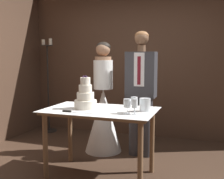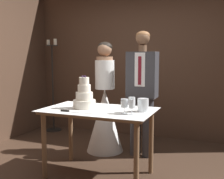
{
  "view_description": "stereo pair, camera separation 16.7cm",
  "coord_description": "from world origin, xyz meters",
  "views": [
    {
      "loc": [
        1.09,
        -2.88,
        1.41
      ],
      "look_at": [
        -0.1,
        0.5,
        0.98
      ],
      "focal_mm": 45.0,
      "sensor_mm": 36.0,
      "label": 1
    },
    {
      "loc": [
        1.25,
        -2.82,
        1.41
      ],
      "look_at": [
        -0.1,
        0.5,
        0.98
      ],
      "focal_mm": 45.0,
      "sensor_mm": 36.0,
      "label": 2
    }
  ],
  "objects": [
    {
      "name": "candle_stand",
      "position": [
        -1.75,
        1.62,
        0.78
      ],
      "size": [
        0.28,
        0.28,
        1.73
      ],
      "color": "black",
      "rests_on": "ground_plane"
    },
    {
      "name": "wine_glass_middle",
      "position": [
        0.26,
        -0.04,
        0.91
      ],
      "size": [
        0.08,
        0.08,
        0.16
      ],
      "color": "silver",
      "rests_on": "cake_table"
    },
    {
      "name": "ground_plane",
      "position": [
        0.0,
        0.0,
        0.0
      ],
      "size": [
        40.0,
        40.0,
        0.0
      ],
      "primitive_type": "plane",
      "color": "#422D21"
    },
    {
      "name": "bride",
      "position": [
        -0.38,
        0.92,
        0.6
      ],
      "size": [
        0.54,
        0.54,
        1.62
      ],
      "color": "white",
      "rests_on": "ground_plane"
    },
    {
      "name": "wine_glass_near",
      "position": [
        0.31,
        0.06,
        0.91
      ],
      "size": [
        0.07,
        0.07,
        0.17
      ],
      "color": "silver",
      "rests_on": "cake_table"
    },
    {
      "name": "cake_table",
      "position": [
        -0.1,
        0.09,
        0.7
      ],
      "size": [
        1.29,
        0.78,
        0.8
      ],
      "color": "brown",
      "rests_on": "ground_plane"
    },
    {
      "name": "tiered_cake",
      "position": [
        -0.28,
        0.09,
        0.93
      ],
      "size": [
        0.26,
        0.26,
        0.39
      ],
      "color": "silver",
      "rests_on": "cake_table"
    },
    {
      "name": "cake_knife",
      "position": [
        -0.3,
        -0.18,
        0.81
      ],
      "size": [
        0.44,
        0.04,
        0.02
      ],
      "rotation": [
        0.0,
        0.0,
        0.03
      ],
      "color": "silver",
      "rests_on": "cake_table"
    },
    {
      "name": "groom",
      "position": [
        0.19,
        0.92,
        0.97
      ],
      "size": [
        0.41,
        0.25,
        1.75
      ],
      "color": "#38383D",
      "rests_on": "ground_plane"
    },
    {
      "name": "wine_glass_far",
      "position": [
        0.35,
        -0.05,
        0.91
      ],
      "size": [
        0.06,
        0.06,
        0.16
      ],
      "color": "silver",
      "rests_on": "cake_table"
    },
    {
      "name": "hurricane_candle",
      "position": [
        0.42,
        0.15,
        0.87
      ],
      "size": [
        0.12,
        0.12,
        0.15
      ],
      "color": "silver",
      "rests_on": "cake_table"
    },
    {
      "name": "wall_back",
      "position": [
        0.0,
        2.0,
        1.44
      ],
      "size": [
        4.5,
        0.12,
        2.88
      ],
      "primitive_type": "cube",
      "color": "#513828",
      "rests_on": "ground_plane"
    }
  ]
}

